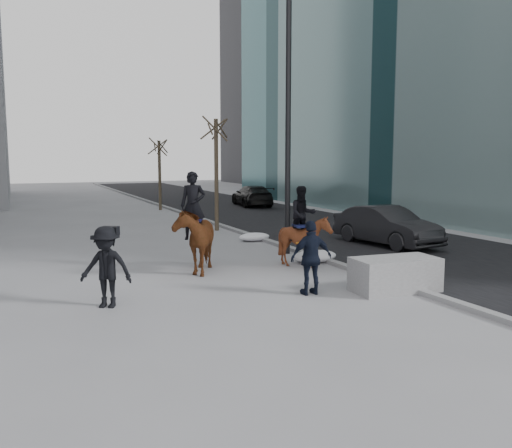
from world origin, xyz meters
name	(u,v)px	position (x,y,z in m)	size (l,w,h in m)	color
ground	(276,291)	(0.00, 0.00, 0.00)	(120.00, 120.00, 0.00)	gray
road	(317,227)	(7.00, 10.00, 0.01)	(8.00, 90.00, 0.01)	black
curb	(236,231)	(3.00, 10.00, 0.06)	(0.25, 90.00, 0.12)	gray
planter	(395,275)	(2.61, -1.16, 0.41)	(2.05, 1.02, 0.82)	#949497
car_near	(386,226)	(6.70, 4.52, 0.72)	(1.52, 4.35, 1.43)	black
car_far	(252,196)	(8.57, 21.02, 0.68)	(1.90, 4.68, 1.36)	black
tree_near	(216,169)	(2.40, 10.80, 2.69)	(1.20, 1.20, 5.38)	#3B2F22
tree_far	(160,172)	(2.40, 20.84, 2.32)	(1.20, 1.20, 4.64)	#3C3324
mounted_left	(195,235)	(-1.08, 3.01, 1.05)	(1.81, 2.40, 2.82)	#482B0E
mounted_right	(304,235)	(1.98, 2.20, 0.95)	(1.51, 1.63, 2.38)	#4A240E
feeder	(311,258)	(0.62, -0.60, 0.88)	(1.05, 0.89, 1.75)	black
camera_crew	(106,267)	(-3.94, 0.24, 0.89)	(1.31, 1.15, 1.75)	black
lamppost	(290,101)	(2.60, 4.36, 4.99)	(0.25, 1.32, 9.09)	black
snow_piles	(288,248)	(2.70, 4.58, 0.17)	(1.43, 5.45, 0.36)	white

